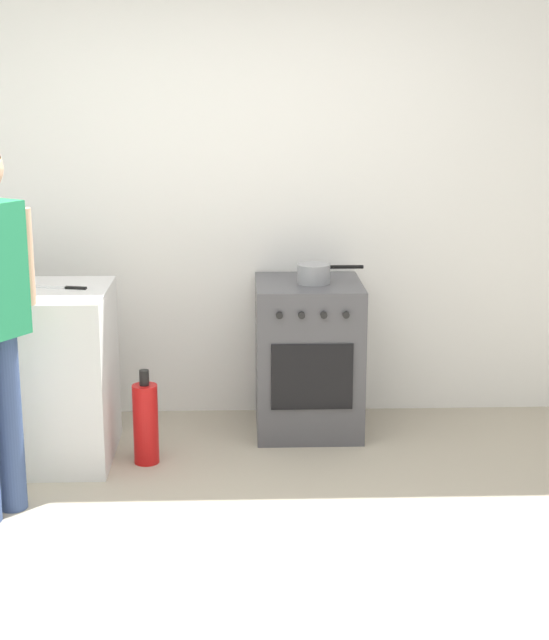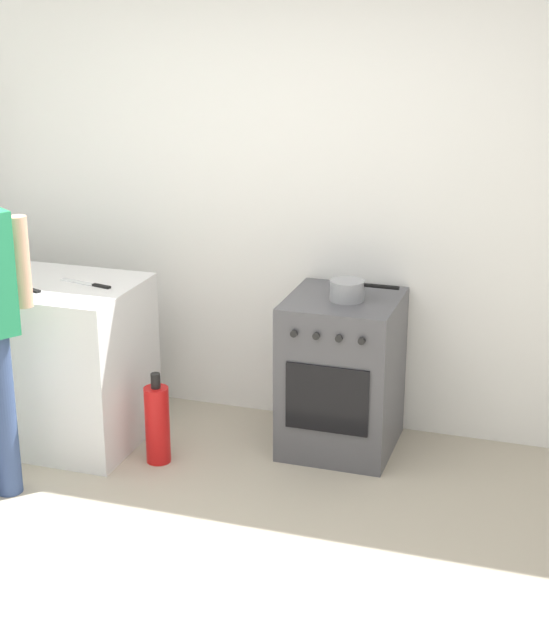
# 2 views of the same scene
# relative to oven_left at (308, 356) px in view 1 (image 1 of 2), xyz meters

# --- Properties ---
(ground_plane) EXTENTS (8.00, 8.00, 0.00)m
(ground_plane) POSITION_rel_oven_left_xyz_m (-0.35, -1.58, -0.43)
(ground_plane) COLOR #ADA38E
(back_wall) EXTENTS (6.00, 0.10, 2.60)m
(back_wall) POSITION_rel_oven_left_xyz_m (-0.35, 0.37, 0.87)
(back_wall) COLOR white
(back_wall) RESTS_ON ground
(oven_left) EXTENTS (0.58, 0.62, 0.85)m
(oven_left) POSITION_rel_oven_left_xyz_m (0.00, 0.00, 0.00)
(oven_left) COLOR #4C4C51
(oven_left) RESTS_ON ground
(pot) EXTENTS (0.36, 0.18, 0.11)m
(pot) POSITION_rel_oven_left_xyz_m (0.03, -0.03, 0.48)
(pot) COLOR gray
(pot) RESTS_ON oven_left
(knife_carving) EXTENTS (0.33, 0.11, 0.01)m
(knife_carving) POSITION_rel_oven_left_xyz_m (-1.31, -0.34, 0.48)
(knife_carving) COLOR silver
(knife_carving) RESTS_ON counter_unit
(knife_paring) EXTENTS (0.21, 0.10, 0.01)m
(knife_paring) POSITION_rel_oven_left_xyz_m (-1.55, -0.53, 0.48)
(knife_paring) COLOR silver
(knife_paring) RESTS_ON counter_unit
(fire_extinguisher) EXTENTS (0.13, 0.13, 0.50)m
(fire_extinguisher) POSITION_rel_oven_left_xyz_m (-0.87, -0.48, -0.21)
(fire_extinguisher) COLOR red
(fire_extinguisher) RESTS_ON ground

